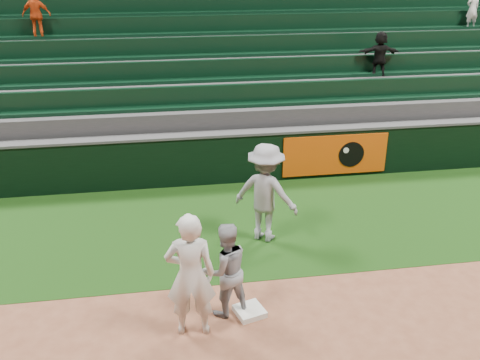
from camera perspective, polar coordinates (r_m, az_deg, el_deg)
name	(u,v)px	position (r m, az deg, el deg)	size (l,w,h in m)	color
ground	(249,316)	(8.56, 0.96, -14.34)	(70.00, 70.00, 0.00)	brown
foul_grass	(224,225)	(11.04, -1.71, -4.79)	(36.00, 4.20, 0.01)	black
first_base	(250,311)	(8.58, 1.03, -13.82)	(0.42, 0.42, 0.09)	white
first_baseman	(190,275)	(7.74, -5.31, -10.09)	(0.72, 0.47, 1.96)	silver
baserunner	(225,270)	(8.21, -1.56, -9.55)	(0.75, 0.58, 1.54)	#94979E
base_coach	(266,193)	(10.12, 2.74, -1.39)	(1.26, 0.72, 1.95)	gray
field_wall	(213,158)	(12.76, -2.90, 2.39)	(36.00, 0.45, 1.25)	black
stadium_seating	(197,78)	(16.05, -4.59, 10.81)	(36.00, 5.95, 5.15)	#323234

